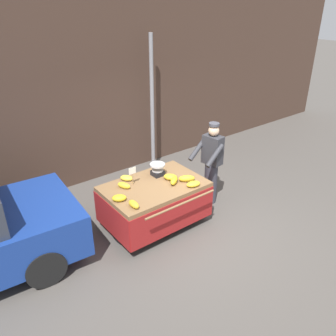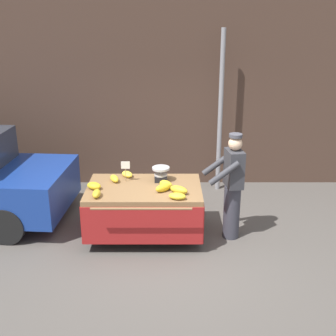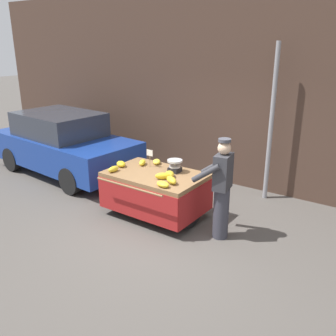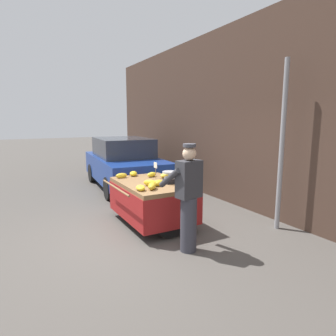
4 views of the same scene
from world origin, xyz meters
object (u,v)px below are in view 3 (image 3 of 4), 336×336
(banana_bunch_3, at_px, (113,169))
(street_pole, at_px, (271,125))
(banana_bunch_7, at_px, (171,180))
(parked_car, at_px, (64,144))
(banana_bunch_1, at_px, (142,162))
(banana_bunch_6, at_px, (121,164))
(vendor_person, at_px, (221,189))
(price_sign, at_px, (150,154))
(banana_bunch_5, at_px, (163,176))
(banana_bunch_2, at_px, (170,174))
(banana_cart, at_px, (156,184))
(banana_bunch_0, at_px, (157,162))
(weighing_scale, at_px, (175,166))
(banana_bunch_4, at_px, (163,184))

(banana_bunch_3, bearing_deg, street_pole, 49.16)
(banana_bunch_7, bearing_deg, parked_car, 166.92)
(banana_bunch_1, height_order, banana_bunch_6, banana_bunch_6)
(street_pole, distance_m, parked_car, 4.97)
(vendor_person, bearing_deg, price_sign, 171.28)
(street_pole, distance_m, banana_bunch_5, 2.52)
(price_sign, height_order, banana_bunch_7, price_sign)
(price_sign, xyz_separation_m, banana_bunch_6, (-0.46, -0.31, -0.19))
(banana_bunch_1, height_order, banana_bunch_2, banana_bunch_2)
(banana_cart, height_order, banana_bunch_0, banana_bunch_0)
(banana_cart, relative_size, banana_bunch_2, 7.05)
(banana_bunch_1, relative_size, banana_bunch_5, 0.91)
(banana_cart, bearing_deg, banana_bunch_0, 124.26)
(banana_bunch_5, bearing_deg, weighing_scale, 95.87)
(banana_bunch_2, bearing_deg, banana_bunch_0, 143.64)
(parked_car, bearing_deg, weighing_scale, -6.15)
(price_sign, height_order, parked_car, parked_car)
(banana_bunch_1, distance_m, parked_car, 2.87)
(banana_bunch_2, height_order, banana_bunch_7, banana_bunch_7)
(banana_cart, distance_m, banana_bunch_7, 0.66)
(banana_bunch_5, bearing_deg, vendor_person, 8.00)
(banana_bunch_0, xyz_separation_m, banana_bunch_5, (0.60, -0.62, 0.01))
(banana_bunch_2, bearing_deg, banana_bunch_3, -160.53)
(banana_cart, height_order, banana_bunch_3, banana_bunch_3)
(banana_bunch_4, bearing_deg, price_sign, 139.56)
(vendor_person, bearing_deg, banana_bunch_7, -164.80)
(price_sign, bearing_deg, banana_bunch_2, -21.79)
(banana_cart, distance_m, price_sign, 0.60)
(banana_bunch_0, height_order, banana_bunch_3, banana_bunch_3)
(street_pole, xyz_separation_m, banana_bunch_7, (-0.85, -2.25, -0.67))
(banana_bunch_6, bearing_deg, banana_bunch_0, 48.61)
(weighing_scale, bearing_deg, banana_bunch_0, 161.54)
(price_sign, relative_size, banana_bunch_1, 1.36)
(banana_bunch_0, distance_m, banana_bunch_2, 0.79)
(banana_cart, height_order, banana_bunch_2, banana_bunch_2)
(banana_bunch_7, bearing_deg, weighing_scale, 118.44)
(street_pole, bearing_deg, banana_bunch_0, -137.29)
(banana_bunch_4, xyz_separation_m, parked_car, (-3.83, 1.10, -0.15))
(price_sign, distance_m, banana_bunch_1, 0.27)
(banana_bunch_2, relative_size, banana_bunch_7, 0.87)
(street_pole, distance_m, banana_bunch_2, 2.38)
(weighing_scale, bearing_deg, street_pole, 57.10)
(banana_bunch_7, bearing_deg, banana_bunch_3, -173.68)
(price_sign, bearing_deg, banana_bunch_3, -121.33)
(banana_bunch_2, distance_m, parked_car, 3.72)
(banana_bunch_3, distance_m, vendor_person, 2.08)
(price_sign, xyz_separation_m, banana_bunch_0, (0.00, 0.21, -0.20))
(street_pole, distance_m, vendor_person, 2.15)
(street_pole, height_order, banana_bunch_1, street_pole)
(street_pole, bearing_deg, banana_bunch_4, -109.62)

